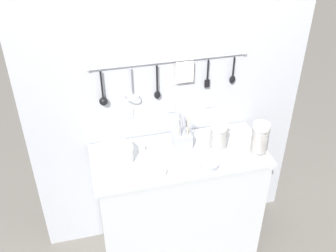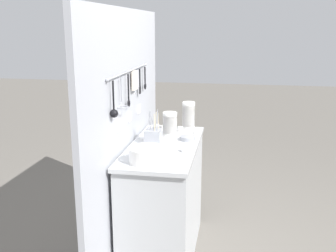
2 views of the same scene
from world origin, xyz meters
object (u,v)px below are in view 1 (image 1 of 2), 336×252
(cup_front_right, at_px, (163,173))
(cup_centre, at_px, (248,162))
(cup_edge_near, at_px, (236,142))
(bowl_stack_tall_left, at_px, (260,140))
(cup_mid_row, at_px, (142,149))
(cup_by_caddy, at_px, (241,149))
(cutlery_caddy, at_px, (182,139))
(bowl_stack_back_corner, at_px, (218,136))
(plate_stack, at_px, (115,155))
(cup_back_right, at_px, (235,130))
(steel_mixing_bowl, at_px, (209,164))
(cup_back_left, at_px, (231,134))
(cup_front_left, at_px, (229,166))

(cup_front_right, bearing_deg, cup_centre, -3.30)
(cup_centre, bearing_deg, cup_edge_near, 87.74)
(bowl_stack_tall_left, distance_m, cup_mid_row, 0.79)
(cup_by_caddy, distance_m, cup_front_right, 0.58)
(cutlery_caddy, relative_size, cup_front_right, 6.24)
(cup_front_right, bearing_deg, cup_mid_row, 105.41)
(bowl_stack_back_corner, relative_size, bowl_stack_tall_left, 0.81)
(bowl_stack_tall_left, relative_size, cup_edge_near, 5.69)
(cutlery_caddy, height_order, cup_mid_row, cutlery_caddy)
(plate_stack, bearing_deg, cup_back_right, 7.41)
(plate_stack, height_order, steel_mixing_bowl, plate_stack)
(cup_back_left, bearing_deg, plate_stack, -175.09)
(cup_mid_row, bearing_deg, steel_mixing_bowl, -33.46)
(plate_stack, height_order, cup_centre, plate_stack)
(steel_mixing_bowl, distance_m, cup_back_right, 0.44)
(cup_back_left, xyz_separation_m, cup_mid_row, (-0.65, -0.01, 0.00))
(cup_centre, bearing_deg, steel_mixing_bowl, 167.85)
(cutlery_caddy, xyz_separation_m, cup_front_left, (0.23, -0.31, -0.03))
(cup_back_right, distance_m, cup_by_caddy, 0.22)
(bowl_stack_tall_left, xyz_separation_m, plate_stack, (-0.94, 0.16, -0.07))
(cup_mid_row, bearing_deg, cup_front_left, -31.75)
(bowl_stack_back_corner, xyz_separation_m, cup_back_right, (0.19, 0.15, -0.08))
(bowl_stack_tall_left, xyz_separation_m, cup_back_left, (-0.10, 0.23, -0.10))
(cup_centre, height_order, cup_by_caddy, same)
(cutlery_caddy, height_order, cup_back_right, cutlery_caddy)
(plate_stack, relative_size, cup_edge_near, 5.66)
(cutlery_caddy, distance_m, cup_edge_near, 0.38)
(steel_mixing_bowl, distance_m, cup_front_left, 0.12)
(steel_mixing_bowl, distance_m, cup_front_right, 0.32)
(plate_stack, bearing_deg, cup_mid_row, 17.56)
(cup_back_left, distance_m, cup_mid_row, 0.65)
(steel_mixing_bowl, relative_size, cup_back_right, 2.98)
(plate_stack, xyz_separation_m, steel_mixing_bowl, (0.59, -0.20, -0.04))
(cup_edge_near, distance_m, cup_mid_row, 0.65)
(bowl_stack_back_corner, xyz_separation_m, cup_front_right, (-0.43, -0.19, -0.08))
(cutlery_caddy, xyz_separation_m, cup_centre, (0.36, -0.31, -0.03))
(bowl_stack_back_corner, relative_size, cup_by_caddy, 4.62)
(cup_back_left, height_order, cup_by_caddy, same)
(bowl_stack_back_corner, relative_size, cup_front_left, 4.62)
(cup_centre, bearing_deg, cup_mid_row, 153.93)
(cup_edge_near, distance_m, cup_front_left, 0.27)
(cup_mid_row, bearing_deg, cup_back_left, 0.99)
(cup_centre, height_order, cup_mid_row, same)
(steel_mixing_bowl, bearing_deg, cup_centre, -12.15)
(plate_stack, height_order, cup_front_left, plate_stack)
(steel_mixing_bowl, height_order, cup_edge_near, cup_edge_near)
(cup_back_right, height_order, cup_back_left, same)
(cutlery_caddy, bearing_deg, cup_back_left, 1.87)
(cup_back_right, bearing_deg, bowl_stack_back_corner, -142.41)
(cup_centre, relative_size, cup_mid_row, 1.00)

